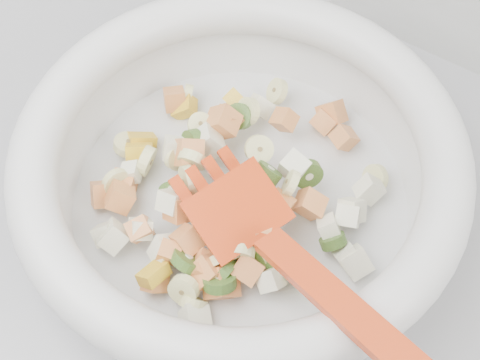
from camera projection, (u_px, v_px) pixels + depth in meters
The scene contains 1 object.
mixing_bowl at pixel (240, 174), 0.62m from camera, with size 0.46×0.38×0.15m.
Camera 1 is at (0.06, 1.18, 1.47)m, focal length 55.00 mm.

